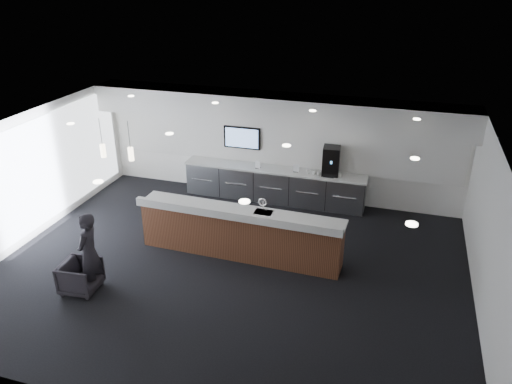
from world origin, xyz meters
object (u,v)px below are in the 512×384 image
(service_counter, at_px, (240,233))
(armchair, at_px, (81,276))
(lounge_guest, at_px, (89,253))
(coffee_machine, at_px, (331,161))

(service_counter, xyz_separation_m, armchair, (-2.64, -2.22, -0.25))
(armchair, distance_m, lounge_guest, 0.57)
(service_counter, distance_m, armchair, 3.46)
(lounge_guest, bearing_deg, coffee_machine, 135.95)
(coffee_machine, distance_m, lounge_guest, 6.52)
(service_counter, relative_size, lounge_guest, 2.75)
(armchair, relative_size, lounge_guest, 0.43)
(coffee_machine, relative_size, armchair, 1.05)
(coffee_machine, height_order, armchair, coffee_machine)
(coffee_machine, xyz_separation_m, lounge_guest, (-3.93, -5.18, -0.48))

